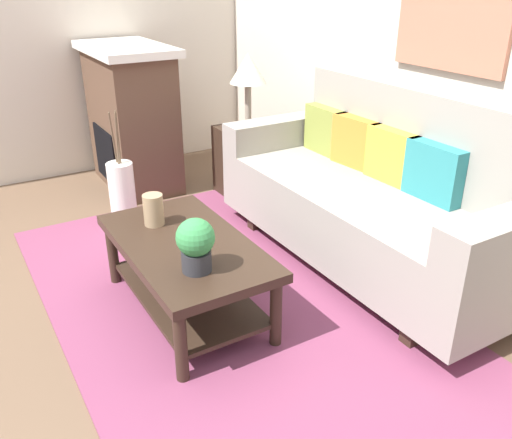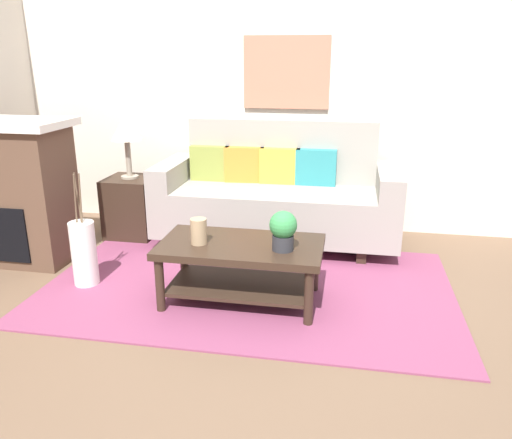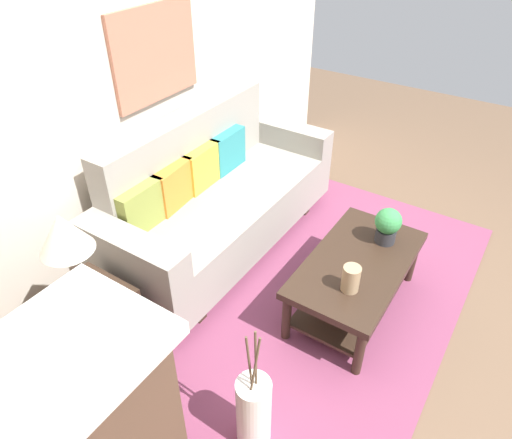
{
  "view_description": "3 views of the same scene",
  "coord_description": "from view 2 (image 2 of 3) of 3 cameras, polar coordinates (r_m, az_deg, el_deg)",
  "views": [
    {
      "loc": [
        2.29,
        -0.67,
        1.71
      ],
      "look_at": [
        0.0,
        0.7,
        0.45
      ],
      "focal_mm": 37.64,
      "sensor_mm": 36.0,
      "label": 1
    },
    {
      "loc": [
        0.69,
        -2.84,
        1.64
      ],
      "look_at": [
        0.02,
        0.71,
        0.46
      ],
      "focal_mm": 35.52,
      "sensor_mm": 36.0,
      "label": 2
    },
    {
      "loc": [
        -2.29,
        -0.42,
        2.45
      ],
      "look_at": [
        -0.08,
        1.03,
        0.51
      ],
      "focal_mm": 32.38,
      "sensor_mm": 36.0,
      "label": 3
    }
  ],
  "objects": [
    {
      "name": "throw_pillow_mustard",
      "position": [
        4.61,
        2.71,
        6.07
      ],
      "size": [
        0.36,
        0.13,
        0.32
      ],
      "primitive_type": "cube",
      "rotation": [
        0.0,
        0.0,
        0.03
      ],
      "color": "gold",
      "rests_on": "couch"
    },
    {
      "name": "floor_vase_branch_c",
      "position": [
        3.79,
        -19.69,
        2.2
      ],
      "size": [
        0.05,
        0.04,
        0.36
      ],
      "primitive_type": "cylinder",
      "rotation": [
        0.07,
        0.09,
        0.0
      ],
      "color": "brown",
      "rests_on": "floor_vase"
    },
    {
      "name": "potted_plant_tabletop",
      "position": [
        3.25,
        3.08,
        -1.11
      ],
      "size": [
        0.18,
        0.18,
        0.26
      ],
      "color": "#2D2D33",
      "rests_on": "coffee_table"
    },
    {
      "name": "throw_pillow_teal",
      "position": [
        4.57,
        6.77,
        5.87
      ],
      "size": [
        0.36,
        0.12,
        0.32
      ],
      "primitive_type": "cube",
      "rotation": [
        0.0,
        0.0,
        0.01
      ],
      "color": "teal",
      "rests_on": "couch"
    },
    {
      "name": "side_table",
      "position": [
        4.87,
        -13.76,
        1.37
      ],
      "size": [
        0.44,
        0.44,
        0.56
      ],
      "primitive_type": "cube",
      "color": "#332319",
      "rests_on": "ground_plane"
    },
    {
      "name": "tabletop_vase",
      "position": [
        3.39,
        -6.47,
        -1.33
      ],
      "size": [
        0.11,
        0.11,
        0.17
      ],
      "primitive_type": "cylinder",
      "color": "tan",
      "rests_on": "coffee_table"
    },
    {
      "name": "floor_vase",
      "position": [
        3.93,
        -18.79,
        -3.71
      ],
      "size": [
        0.18,
        0.18,
        0.49
      ],
      "primitive_type": "cylinder",
      "color": "white",
      "rests_on": "ground_plane"
    },
    {
      "name": "wall_back",
      "position": [
        4.93,
        2.68,
        14.73
      ],
      "size": [
        5.07,
        0.1,
        2.7
      ],
      "primitive_type": "cube",
      "color": "beige",
      "rests_on": "ground_plane"
    },
    {
      "name": "ground_plane",
      "position": [
        3.35,
        -2.65,
        -11.23
      ],
      "size": [
        9.07,
        9.07,
        0.0
      ],
      "primitive_type": "plane",
      "color": "brown"
    },
    {
      "name": "table_lamp",
      "position": [
        4.72,
        -14.41,
        9.7
      ],
      "size": [
        0.28,
        0.28,
        0.57
      ],
      "color": "gray",
      "rests_on": "side_table"
    },
    {
      "name": "couch",
      "position": [
        4.54,
        2.44,
        2.66
      ],
      "size": [
        2.11,
        0.84,
        1.08
      ],
      "color": "gray",
      "rests_on": "ground_plane"
    },
    {
      "name": "coffee_table",
      "position": [
        3.45,
        -1.76,
        -4.47
      ],
      "size": [
        1.1,
        0.6,
        0.43
      ],
      "color": "#332319",
      "rests_on": "ground_plane"
    },
    {
      "name": "throw_pillow_orange",
      "position": [
        4.66,
        -1.28,
        6.22
      ],
      "size": [
        0.37,
        0.15,
        0.32
      ],
      "primitive_type": "cube",
      "rotation": [
        0.0,
        0.0,
        0.1
      ],
      "color": "orange",
      "rests_on": "couch"
    },
    {
      "name": "framed_painting",
      "position": [
        4.85,
        3.44,
        16.19
      ],
      "size": [
        0.79,
        0.03,
        0.65
      ],
      "primitive_type": "cube",
      "color": "#B77056"
    },
    {
      "name": "floor_vase_branch_b",
      "position": [
        3.82,
        -19.44,
        2.34
      ],
      "size": [
        0.04,
        0.02,
        0.36
      ],
      "primitive_type": "cylinder",
      "rotation": [
        -0.03,
        -0.07,
        0.0
      ],
      "color": "brown",
      "rests_on": "floor_vase"
    },
    {
      "name": "fireplace",
      "position": [
        4.55,
        -25.76,
        2.91
      ],
      "size": [
        1.02,
        0.58,
        1.16
      ],
      "color": "brown",
      "rests_on": "ground_plane"
    },
    {
      "name": "floor_vase_branch_a",
      "position": [
        3.79,
        -19.17,
        2.25
      ],
      "size": [
        0.02,
        0.02,
        0.36
      ],
      "primitive_type": "cylinder",
      "rotation": [
        -0.03,
        0.02,
        0.0
      ],
      "color": "brown",
      "rests_on": "floor_vase"
    },
    {
      "name": "area_rug",
      "position": [
        3.78,
        -0.91,
        -7.51
      ],
      "size": [
        2.96,
        1.8,
        0.01
      ],
      "primitive_type": "cube",
      "color": "#843D5B",
      "rests_on": "ground_plane"
    },
    {
      "name": "throw_pillow_olive",
      "position": [
        4.74,
        -5.16,
        6.35
      ],
      "size": [
        0.36,
        0.12,
        0.32
      ],
      "primitive_type": "cube",
      "rotation": [
        0.0,
        0.0,
        0.0
      ],
      "color": "olive",
      "rests_on": "couch"
    }
  ]
}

